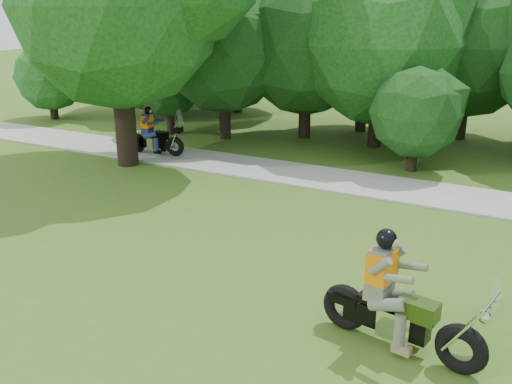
% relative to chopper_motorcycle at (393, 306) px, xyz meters
% --- Properties ---
extents(ground, '(100.00, 100.00, 0.00)m').
position_rel_chopper_motorcycle_xyz_m(ground, '(0.10, -0.29, -0.72)').
color(ground, '#3D641C').
rests_on(ground, ground).
extents(walkway, '(60.00, 2.20, 0.06)m').
position_rel_chopper_motorcycle_xyz_m(walkway, '(0.10, 7.71, -0.69)').
color(walkway, gray).
rests_on(walkway, ground).
extents(chopper_motorcycle, '(2.71, 0.95, 1.94)m').
position_rel_chopper_motorcycle_xyz_m(chopper_motorcycle, '(0.00, 0.00, 0.00)').
color(chopper_motorcycle, black).
rests_on(chopper_motorcycle, ground).
extents(touring_motorcycle, '(2.18, 0.81, 1.66)m').
position_rel_chopper_motorcycle_xyz_m(touring_motorcycle, '(-10.38, 7.51, -0.05)').
color(touring_motorcycle, black).
rests_on(touring_motorcycle, walkway).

